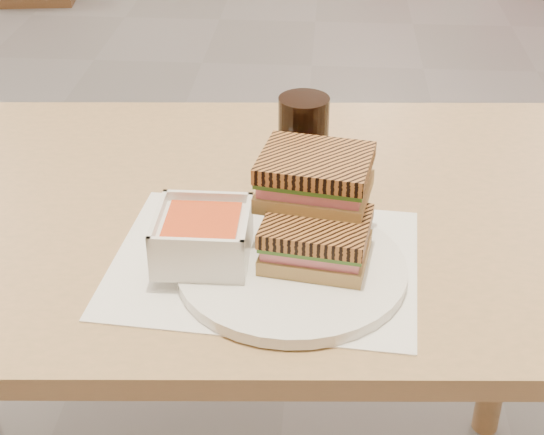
# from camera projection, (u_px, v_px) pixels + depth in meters

# --- Properties ---
(main_table) EXTENTS (1.25, 0.78, 0.75)m
(main_table) POSITION_uv_depth(u_px,v_px,m) (216.00, 271.00, 1.17)
(main_table) COLOR tan
(main_table) RESTS_ON ground
(tray_liner) EXTENTS (0.40, 0.32, 0.00)m
(tray_liner) POSITION_uv_depth(u_px,v_px,m) (265.00, 262.00, 0.99)
(tray_liner) COLOR white
(tray_liner) RESTS_ON main_table
(plate) EXTENTS (0.28, 0.28, 0.01)m
(plate) POSITION_uv_depth(u_px,v_px,m) (292.00, 269.00, 0.97)
(plate) COLOR white
(plate) RESTS_ON tray_liner
(soup_bowl) EXTENTS (0.11, 0.11, 0.06)m
(soup_bowl) POSITION_uv_depth(u_px,v_px,m) (203.00, 238.00, 0.96)
(soup_bowl) COLOR white
(soup_bowl) RESTS_ON plate
(panini_lower) EXTENTS (0.14, 0.12, 0.06)m
(panini_lower) POSITION_uv_depth(u_px,v_px,m) (316.00, 239.00, 0.96)
(panini_lower) COLOR #A6884D
(panini_lower) RESTS_ON plate
(panini_upper) EXTENTS (0.15, 0.13, 0.06)m
(panini_upper) POSITION_uv_depth(u_px,v_px,m) (315.00, 177.00, 0.98)
(panini_upper) COLOR #A6884D
(panini_upper) RESTS_ON panini_lower
(cola_glass) EXTENTS (0.07, 0.07, 0.15)m
(cola_glass) POSITION_uv_depth(u_px,v_px,m) (303.00, 148.00, 1.10)
(cola_glass) COLOR black
(cola_glass) RESTS_ON main_table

